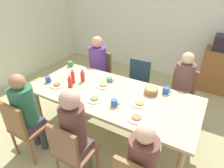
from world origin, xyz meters
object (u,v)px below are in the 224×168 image
at_px(plate_2, 140,103).
at_px(person_4, 97,62).
at_px(plate_4, 57,85).
at_px(bottle_0, 83,76).
at_px(chair_5, 71,151).
at_px(person_2, 142,165).
at_px(plate_0, 136,117).
at_px(cup_3, 166,91).
at_px(chair_0, 24,126).
at_px(person_5, 74,130).
at_px(cup_4, 70,64).
at_px(person_0, 26,109).
at_px(chair_3, 181,93).
at_px(bottle_1, 73,77).
at_px(cup_1, 114,103).
at_px(bottle_2, 70,82).
at_px(person_3, 183,84).
at_px(side_cabinet, 219,71).
at_px(cup_0, 110,80).
at_px(chair_4, 100,72).
at_px(dining_table, 112,97).
at_px(bowl_0, 151,90).
at_px(plate_3, 104,85).
at_px(chair_1, 137,82).
at_px(plate_1, 95,99).
at_px(cup_2, 48,79).

bearing_deg(plate_2, person_4, 144.87).
bearing_deg(plate_4, bottle_0, 50.30).
bearing_deg(chair_5, person_2, 6.73).
distance_m(plate_0, cup_3, 0.71).
height_order(chair_0, plate_4, chair_0).
xyz_separation_m(person_5, cup_4, (-1.10, 1.22, 0.06)).
distance_m(person_0, person_5, 0.79).
bearing_deg(chair_3, bottle_1, -146.77).
bearing_deg(cup_1, bottle_2, 174.64).
xyz_separation_m(chair_3, person_5, (-0.79, -1.72, 0.24)).
distance_m(person_3, side_cabinet, 1.56).
bearing_deg(person_4, bottle_1, -81.10).
bearing_deg(bottle_1, bottle_0, 51.95).
bearing_deg(plate_4, cup_0, 37.29).
xyz_separation_m(chair_5, plate_0, (0.51, 0.58, 0.27)).
bearing_deg(side_cabinet, bottle_0, -129.66).
xyz_separation_m(person_4, side_cabinet, (2.05, 1.46, -0.30)).
bearing_deg(chair_0, chair_5, 0.00).
bearing_deg(cup_3, chair_4, 159.59).
distance_m(dining_table, chair_3, 1.21).
xyz_separation_m(chair_0, bowl_0, (1.26, 1.17, 0.30)).
height_order(plate_3, cup_4, cup_4).
distance_m(chair_1, plate_4, 1.42).
bearing_deg(chair_5, plate_1, 100.58).
bearing_deg(bottle_0, person_3, 28.62).
relative_size(plate_4, bottle_2, 1.09).
bearing_deg(dining_table, plate_2, -5.58).
distance_m(person_3, cup_2, 2.06).
xyz_separation_m(chair_1, cup_2, (-1.00, -1.11, 0.30)).
xyz_separation_m(person_0, bottle_2, (0.18, 0.65, 0.13)).
xyz_separation_m(dining_table, bottle_0, (-0.56, 0.08, 0.16)).
bearing_deg(cup_1, person_0, -148.78).
relative_size(person_0, person_3, 0.98).
relative_size(person_0, cup_3, 9.87).
distance_m(plate_3, bowl_0, 0.70).
distance_m(person_2, bottle_1, 1.64).
xyz_separation_m(cup_2, cup_4, (-0.09, 0.62, -0.00)).
relative_size(chair_3, cup_4, 7.22).
xyz_separation_m(plate_3, cup_1, (0.38, -0.36, 0.03)).
distance_m(chair_3, bottle_1, 1.76).
relative_size(chair_3, person_5, 0.71).
distance_m(chair_0, cup_3, 1.94).
relative_size(cup_3, bottle_2, 0.66).
xyz_separation_m(chair_3, person_3, (0.00, -0.09, 0.22)).
xyz_separation_m(bowl_0, side_cabinet, (0.79, 2.01, -0.36)).
bearing_deg(cup_2, cup_0, 29.44).
bearing_deg(bottle_2, plate_2, 6.61).
bearing_deg(cup_2, plate_4, -4.64).
bearing_deg(plate_4, plate_2, 8.34).
bearing_deg(person_0, chair_4, 90.00).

